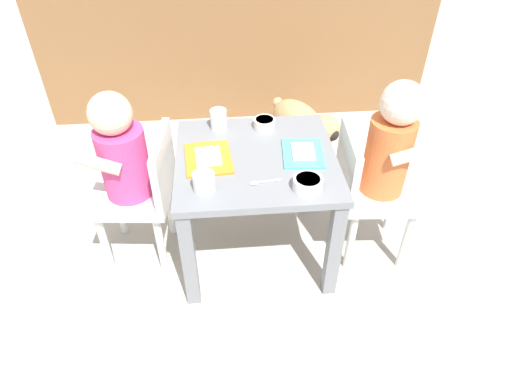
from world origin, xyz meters
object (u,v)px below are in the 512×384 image
Objects in this scene: seated_child_right at (385,155)px; food_tray_left at (208,158)px; cereal_bowl_left_side at (308,183)px; dining_table at (256,176)px; dog at (302,125)px; food_tray_right at (303,153)px; spoon_by_left_tray at (262,182)px; veggie_bowl_far at (264,123)px; water_cup_left at (204,183)px; seated_child_left at (127,162)px; water_cup_right at (219,121)px.

seated_child_right is 0.59m from food_tray_left.
dining_table is at bearing 127.46° from cereal_bowl_left_side.
dining_table is 1.38× the size of dog.
food_tray_right is 0.21m from spoon_by_left_tray.
seated_child_right is 8.96× the size of veggie_bowl_far.
seated_child_right is 0.64m from dog.
dog is at bearing 58.48° from water_cup_left.
veggie_bowl_far is 0.38m from cereal_bowl_left_side.
cereal_bowl_left_side is at bearing -4.85° from water_cup_left.
seated_child_left reaches higher than food_tray_left.
dining_table is 0.62m from dog.
dining_table is 0.25m from cereal_bowl_left_side.
spoon_by_left_tray is at bearing -40.70° from food_tray_left.
food_tray_left is 2.03× the size of spoon_by_left_tray.
seated_child_right is at bearing -74.06° from dog.
food_tray_left is (-0.16, 0.00, 0.09)m from dining_table.
cereal_bowl_left_side is (0.09, -0.36, 0.00)m from veggie_bowl_far.
water_cup_left is at bearing -168.30° from seated_child_right.
water_cup_left is 0.86× the size of veggie_bowl_far.
water_cup_left is (-0.33, -0.16, 0.02)m from food_tray_right.
dining_table is 5.37× the size of spoon_by_left_tray.
dog is 1.92× the size of food_tray_left.
food_tray_right is 0.37m from water_cup_left.
water_cup_right is at bearing 81.32° from water_cup_left.
water_cup_right reaches higher than food_tray_right.
cereal_bowl_left_side is (0.31, -0.03, -0.00)m from water_cup_left.
food_tray_left reaches higher than spoon_by_left_tray.
water_cup_right is 0.83× the size of cereal_bowl_left_side.
food_tray_left is 2.59× the size of veggie_bowl_far.
water_cup_right is 0.45m from cereal_bowl_left_side.
seated_child_left reaches higher than water_cup_left.
water_cup_left is 0.91× the size of water_cup_right.
spoon_by_left_tray is (-0.26, -0.69, 0.22)m from dog.
dining_table is at bearing -58.12° from water_cup_right.
water_cup_left is (-0.17, -0.16, 0.11)m from dining_table.
veggie_bowl_far is at bearing 75.46° from dining_table.
veggie_bowl_far is at bearing 17.99° from seated_child_left.
food_tray_right is at bearing 42.83° from spoon_by_left_tray.
water_cup_left reaches higher than dog.
water_cup_left is (-0.01, -0.16, 0.02)m from food_tray_left.
water_cup_left reaches higher than spoon_by_left_tray.
dog is (-0.17, 0.58, -0.22)m from seated_child_right.
dining_table is 0.16m from spoon_by_left_tray.
seated_child_right reaches higher than dog.
seated_child_right is 3.87× the size of food_tray_right.
spoon_by_left_tray reaches higher than dog.
seated_child_right is 1.80× the size of dog.
seated_child_left is 0.96× the size of seated_child_right.
water_cup_right is at bearing -136.57° from dog.
dining_table is 0.18m from food_tray_left.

